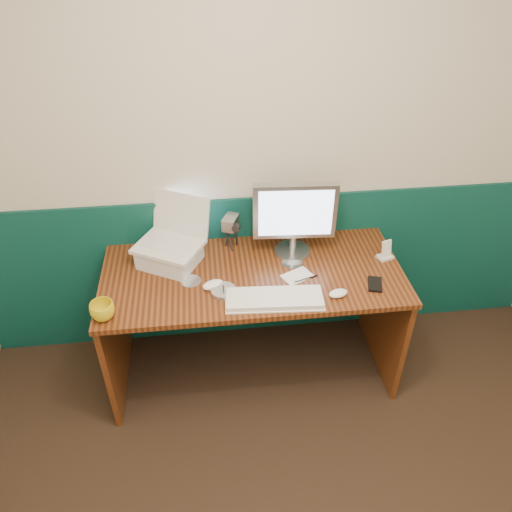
{
  "coord_description": "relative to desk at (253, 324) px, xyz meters",
  "views": [
    {
      "loc": [
        -0.37,
        -0.69,
        2.39
      ],
      "look_at": [
        -0.15,
        1.23,
        0.97
      ],
      "focal_mm": 35.0,
      "sensor_mm": 36.0,
      "label": 1
    }
  ],
  "objects": [
    {
      "name": "desk",
      "position": [
        0.0,
        0.0,
        0.0
      ],
      "size": [
        1.6,
        0.7,
        0.75
      ],
      "primitive_type": "cube",
      "color": "#3E1A0B",
      "rests_on": "ground"
    },
    {
      "name": "laptop_riser",
      "position": [
        -0.43,
        0.14,
        0.42
      ],
      "size": [
        0.37,
        0.35,
        0.1
      ],
      "primitive_type": "cube",
      "rotation": [
        0.0,
        0.0,
        -0.5
      ],
      "color": "silver",
      "rests_on": "desk"
    },
    {
      "name": "dock",
      "position": [
        0.74,
        0.05,
        0.38
      ],
      "size": [
        0.1,
        0.09,
        0.02
      ],
      "primitive_type": "cube",
      "rotation": [
        0.0,
        0.0,
        0.34
      ],
      "color": "silver",
      "rests_on": "desk"
    },
    {
      "name": "camcorder",
      "position": [
        -0.09,
        0.25,
        0.48
      ],
      "size": [
        0.14,
        0.16,
        0.21
      ],
      "primitive_type": null,
      "rotation": [
        0.0,
        0.0,
        -0.41
      ],
      "color": "#A3A3A7",
      "rests_on": "desk"
    },
    {
      "name": "wainscot",
      "position": [
        0.15,
        0.36,
        0.12
      ],
      "size": [
        3.48,
        0.02,
        1.0
      ],
      "primitive_type": "cube",
      "color": "#08362E",
      "rests_on": "ground"
    },
    {
      "name": "back_wall",
      "position": [
        0.15,
        0.37,
        0.88
      ],
      "size": [
        3.5,
        0.04,
        2.5
      ],
      "primitive_type": "cube",
      "color": "beige",
      "rests_on": "ground"
    },
    {
      "name": "mouse_right",
      "position": [
        0.4,
        -0.24,
        0.39
      ],
      "size": [
        0.11,
        0.08,
        0.03
      ],
      "primitive_type": "ellipsoid",
      "rotation": [
        0.0,
        0.0,
        0.25
      ],
      "color": "white",
      "rests_on": "desk"
    },
    {
      "name": "laptop",
      "position": [
        -0.43,
        0.14,
        0.61
      ],
      "size": [
        0.42,
        0.38,
        0.28
      ],
      "primitive_type": null,
      "rotation": [
        0.0,
        0.0,
        -0.5
      ],
      "color": "silver",
      "rests_on": "laptop_riser"
    },
    {
      "name": "mouse_left",
      "position": [
        -0.21,
        -0.1,
        0.39
      ],
      "size": [
        0.13,
        0.11,
        0.04
      ],
      "primitive_type": "ellipsoid",
      "rotation": [
        0.0,
        0.0,
        0.41
      ],
      "color": "white",
      "rests_on": "desk"
    },
    {
      "name": "music_player",
      "position": [
        0.74,
        0.05,
        0.44
      ],
      "size": [
        0.06,
        0.04,
        0.1
      ],
      "primitive_type": "cube",
      "rotation": [
        -0.17,
        0.0,
        0.34
      ],
      "color": "white",
      "rests_on": "dock"
    },
    {
      "name": "papers",
      "position": [
        0.23,
        -0.06,
        0.38
      ],
      "size": [
        0.18,
        0.16,
        0.0
      ],
      "primitive_type": "cube",
      "rotation": [
        0.0,
        0.0,
        0.45
      ],
      "color": "white",
      "rests_on": "desk"
    },
    {
      "name": "pda",
      "position": [
        0.61,
        -0.18,
        0.38
      ],
      "size": [
        0.1,
        0.13,
        0.01
      ],
      "primitive_type": "cube",
      "rotation": [
        0.0,
        0.0,
        -0.28
      ],
      "color": "black",
      "rests_on": "desk"
    },
    {
      "name": "mug",
      "position": [
        -0.74,
        -0.26,
        0.42
      ],
      "size": [
        0.12,
        0.12,
        0.09
      ],
      "primitive_type": "imported",
      "rotation": [
        0.0,
        0.0,
        -0.05
      ],
      "color": "gold",
      "rests_on": "desk"
    },
    {
      "name": "monitor",
      "position": [
        0.24,
        0.16,
        0.6
      ],
      "size": [
        0.45,
        0.16,
        0.44
      ],
      "primitive_type": null,
      "rotation": [
        0.0,
        0.0,
        -0.07
      ],
      "color": "#A3A4A8",
      "rests_on": "desk"
    },
    {
      "name": "cd_loose_a",
      "position": [
        -0.33,
        -0.03,
        0.38
      ],
      "size": [
        0.11,
        0.11,
        0.0
      ],
      "primitive_type": "cylinder",
      "color": "silver",
      "rests_on": "desk"
    },
    {
      "name": "cd_loose_b",
      "position": [
        0.22,
        0.07,
        0.38
      ],
      "size": [
        0.11,
        0.11,
        0.0
      ],
      "primitive_type": "cylinder",
      "color": "#AEB4BE",
      "rests_on": "desk"
    },
    {
      "name": "cd_spindle",
      "position": [
        -0.16,
        -0.15,
        0.39
      ],
      "size": [
        0.13,
        0.13,
        0.03
      ],
      "primitive_type": "cylinder",
      "color": "silver",
      "rests_on": "desk"
    },
    {
      "name": "keyboard",
      "position": [
        0.08,
        -0.24,
        0.39
      ],
      "size": [
        0.48,
        0.19,
        0.03
      ],
      "primitive_type": "cube",
      "rotation": [
        0.0,
        0.0,
        -0.07
      ],
      "color": "white",
      "rests_on": "desk"
    },
    {
      "name": "pen",
      "position": [
        0.27,
        -0.09,
        0.38
      ],
      "size": [
        0.13,
        0.05,
        0.01
      ],
      "primitive_type": "cylinder",
      "rotation": [
        0.0,
        1.57,
        0.33
      ],
      "color": "black",
      "rests_on": "desk"
    }
  ]
}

